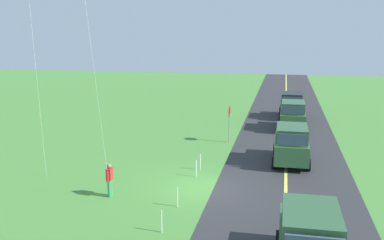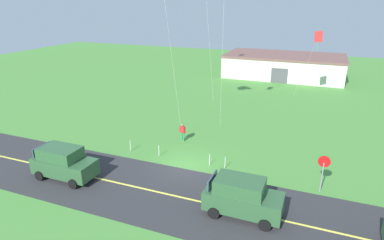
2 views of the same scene
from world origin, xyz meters
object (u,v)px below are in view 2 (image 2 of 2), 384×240
(car_suv_foreground, at_px, (242,197))
(warehouse_distant, at_px, (284,65))
(person_adult_near, at_px, (183,132))
(car_parked_west_near, at_px, (64,162))
(stop_sign, at_px, (323,167))
(kite_yellow_high, at_px, (318,38))

(car_suv_foreground, distance_m, warehouse_distant, 38.51)
(person_adult_near, height_order, warehouse_distant, warehouse_distant)
(car_parked_west_near, height_order, person_adult_near, car_parked_west_near)
(stop_sign, distance_m, kite_yellow_high, 21.27)
(car_parked_west_near, bearing_deg, kite_yellow_high, 59.25)
(car_suv_foreground, height_order, person_adult_near, car_suv_foreground)
(person_adult_near, bearing_deg, car_parked_west_near, -83.93)
(car_suv_foreground, xyz_separation_m, kite_yellow_high, (2.48, 24.55, 6.49))
(stop_sign, height_order, kite_yellow_high, kite_yellow_high)
(stop_sign, bearing_deg, person_adult_near, 159.86)
(car_parked_west_near, bearing_deg, person_adult_near, 59.88)
(person_adult_near, bearing_deg, stop_sign, 16.05)
(car_suv_foreground, xyz_separation_m, stop_sign, (4.16, 4.17, 0.65))
(kite_yellow_high, relative_size, warehouse_distant, 0.46)
(car_suv_foreground, bearing_deg, car_parked_west_near, -178.01)
(kite_yellow_high, bearing_deg, car_suv_foreground, -95.77)
(warehouse_distant, bearing_deg, car_parked_west_near, -104.36)
(stop_sign, xyz_separation_m, kite_yellow_high, (-1.68, 20.38, 5.84))
(person_adult_near, xyz_separation_m, warehouse_distant, (4.84, 30.06, 0.89))
(car_suv_foreground, bearing_deg, warehouse_distant, 93.62)
(car_suv_foreground, relative_size, stop_sign, 1.72)
(car_suv_foreground, height_order, kite_yellow_high, kite_yellow_high)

